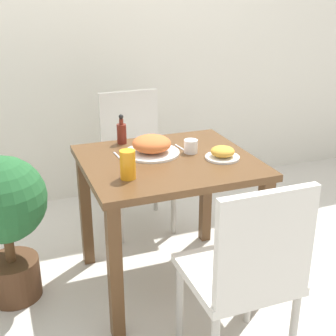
{
  "coord_description": "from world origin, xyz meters",
  "views": [
    {
      "loc": [
        -0.78,
        -2.08,
        1.57
      ],
      "look_at": [
        0.0,
        0.0,
        0.68
      ],
      "focal_mm": 50.0,
      "sensor_mm": 36.0,
      "label": 1
    }
  ],
  "objects_px": {
    "sauce_bottle": "(122,132)",
    "drink_cup": "(191,146)",
    "potted_plant_left": "(4,214)",
    "side_plate": "(223,153)",
    "chair_near": "(247,270)",
    "juice_glass": "(128,165)",
    "food_plate": "(152,146)",
    "chair_far": "(135,152)"
  },
  "relations": [
    {
      "from": "side_plate",
      "to": "drink_cup",
      "type": "distance_m",
      "value": 0.18
    },
    {
      "from": "chair_near",
      "to": "food_plate",
      "type": "distance_m",
      "value": 0.87
    },
    {
      "from": "food_plate",
      "to": "chair_near",
      "type": "bearing_deg",
      "value": -82.07
    },
    {
      "from": "food_plate",
      "to": "juice_glass",
      "type": "xyz_separation_m",
      "value": [
        -0.21,
        -0.27,
        0.02
      ]
    },
    {
      "from": "chair_far",
      "to": "side_plate",
      "type": "distance_m",
      "value": 0.9
    },
    {
      "from": "chair_near",
      "to": "juice_glass",
      "type": "height_order",
      "value": "chair_near"
    },
    {
      "from": "juice_glass",
      "to": "sauce_bottle",
      "type": "bearing_deg",
      "value": 77.85
    },
    {
      "from": "sauce_bottle",
      "to": "drink_cup",
      "type": "bearing_deg",
      "value": -42.56
    },
    {
      "from": "side_plate",
      "to": "juice_glass",
      "type": "bearing_deg",
      "value": -171.47
    },
    {
      "from": "food_plate",
      "to": "juice_glass",
      "type": "bearing_deg",
      "value": -127.25
    },
    {
      "from": "drink_cup",
      "to": "juice_glass",
      "type": "distance_m",
      "value": 0.46
    },
    {
      "from": "drink_cup",
      "to": "potted_plant_left",
      "type": "xyz_separation_m",
      "value": [
        -0.96,
        0.11,
        -0.27
      ]
    },
    {
      "from": "drink_cup",
      "to": "juice_glass",
      "type": "bearing_deg",
      "value": -151.81
    },
    {
      "from": "food_plate",
      "to": "potted_plant_left",
      "type": "distance_m",
      "value": 0.81
    },
    {
      "from": "food_plate",
      "to": "side_plate",
      "type": "relative_size",
      "value": 1.66
    },
    {
      "from": "chair_near",
      "to": "food_plate",
      "type": "xyz_separation_m",
      "value": [
        -0.11,
        0.82,
        0.27
      ]
    },
    {
      "from": "food_plate",
      "to": "potted_plant_left",
      "type": "relative_size",
      "value": 0.37
    },
    {
      "from": "chair_near",
      "to": "juice_glass",
      "type": "distance_m",
      "value": 0.7
    },
    {
      "from": "potted_plant_left",
      "to": "juice_glass",
      "type": "bearing_deg",
      "value": -30.2
    },
    {
      "from": "food_plate",
      "to": "drink_cup",
      "type": "relative_size",
      "value": 4.04
    },
    {
      "from": "drink_cup",
      "to": "potted_plant_left",
      "type": "height_order",
      "value": "drink_cup"
    },
    {
      "from": "side_plate",
      "to": "food_plate",
      "type": "bearing_deg",
      "value": 148.43
    },
    {
      "from": "food_plate",
      "to": "chair_far",
      "type": "bearing_deg",
      "value": 81.74
    },
    {
      "from": "chair_far",
      "to": "drink_cup",
      "type": "height_order",
      "value": "chair_far"
    },
    {
      "from": "food_plate",
      "to": "sauce_bottle",
      "type": "bearing_deg",
      "value": 114.61
    },
    {
      "from": "food_plate",
      "to": "potted_plant_left",
      "type": "xyz_separation_m",
      "value": [
        -0.76,
        0.05,
        -0.28
      ]
    },
    {
      "from": "juice_glass",
      "to": "chair_near",
      "type": "bearing_deg",
      "value": -59.87
    },
    {
      "from": "chair_far",
      "to": "drink_cup",
      "type": "bearing_deg",
      "value": -81.4
    },
    {
      "from": "chair_far",
      "to": "sauce_bottle",
      "type": "distance_m",
      "value": 0.54
    },
    {
      "from": "juice_glass",
      "to": "side_plate",
      "type": "bearing_deg",
      "value": 8.53
    },
    {
      "from": "side_plate",
      "to": "drink_cup",
      "type": "height_order",
      "value": "drink_cup"
    },
    {
      "from": "drink_cup",
      "to": "side_plate",
      "type": "bearing_deg",
      "value": -49.98
    },
    {
      "from": "chair_far",
      "to": "juice_glass",
      "type": "xyz_separation_m",
      "value": [
        -0.3,
        -0.91,
        0.29
      ]
    },
    {
      "from": "sauce_bottle",
      "to": "potted_plant_left",
      "type": "relative_size",
      "value": 0.21
    },
    {
      "from": "chair_far",
      "to": "potted_plant_left",
      "type": "bearing_deg",
      "value": -145.51
    },
    {
      "from": "drink_cup",
      "to": "sauce_bottle",
      "type": "height_order",
      "value": "sauce_bottle"
    },
    {
      "from": "juice_glass",
      "to": "potted_plant_left",
      "type": "height_order",
      "value": "juice_glass"
    },
    {
      "from": "drink_cup",
      "to": "potted_plant_left",
      "type": "distance_m",
      "value": 1.0
    },
    {
      "from": "potted_plant_left",
      "to": "side_plate",
      "type": "bearing_deg",
      "value": -12.85
    },
    {
      "from": "drink_cup",
      "to": "sauce_bottle",
      "type": "relative_size",
      "value": 0.43
    },
    {
      "from": "chair_near",
      "to": "chair_far",
      "type": "bearing_deg",
      "value": -89.15
    },
    {
      "from": "juice_glass",
      "to": "sauce_bottle",
      "type": "height_order",
      "value": "sauce_bottle"
    }
  ]
}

